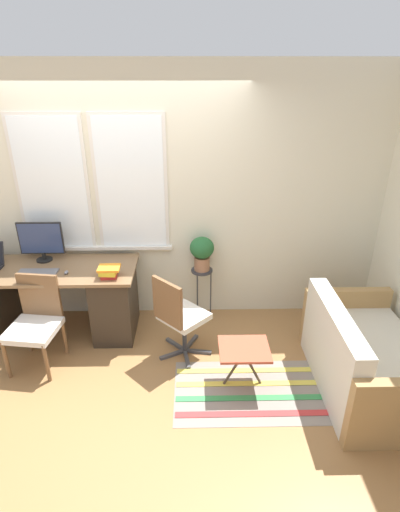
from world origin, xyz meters
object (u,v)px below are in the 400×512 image
mouse (66,272)px  couch_loveseat (365,361)px  office_chair_swivel (179,316)px  plant_stand (202,276)px  folding_stool (244,351)px  potted_plant (202,251)px  book_stack (109,271)px  monitor (41,240)px  keyboard (38,273)px  desk_chair_wooden (35,321)px

mouse → couch_loveseat: size_ratio=0.05×
mouse → couch_loveseat: (2.75, -0.76, -0.51)m
office_chair_swivel → plant_stand: size_ratio=1.46×
mouse → folding_stool: bearing=-23.2°
mouse → potted_plant: 1.40m
mouse → potted_plant: size_ratio=0.17×
book_stack → folding_stool: 1.48m
monitor → couch_loveseat: bearing=-19.3°
mouse → folding_stool: (1.69, -0.72, -0.41)m
monitor → keyboard: 0.37m
office_chair_swivel → folding_stool: (0.58, -0.42, -0.09)m
office_chair_swivel → keyboard: bearing=32.2°
monitor → office_chair_swivel: size_ratio=0.51×
office_chair_swivel → potted_plant: 0.81m
office_chair_swivel → couch_loveseat: bearing=-150.6°
potted_plant → couch_loveseat: bearing=-39.0°
plant_stand → monitor: bearing=-177.9°
potted_plant → office_chair_swivel: bearing=-109.1°
desk_chair_wooden → office_chair_swivel: office_chair_swivel is taller
monitor → potted_plant: monitor is taller
folding_stool → office_chair_swivel: bearing=144.0°
mouse → book_stack: 0.44m
keyboard → desk_chair_wooden: (0.05, -0.37, -0.32)m
keyboard → folding_stool: 2.14m
monitor → folding_stool: monitor is taller
keyboard → mouse: (0.29, -0.01, 0.01)m
desk_chair_wooden → folding_stool: bearing=-3.0°
couch_loveseat → folding_stool: 1.07m
monitor → couch_loveseat: size_ratio=0.33×
monitor → potted_plant: 1.67m
book_stack → couch_loveseat: 2.47m
office_chair_swivel → folding_stool: bearing=-170.9°
keyboard → book_stack: bearing=-6.5°
couch_loveseat → potted_plant: size_ratio=3.60×
desk_chair_wooden → office_chair_swivel: bearing=10.1°
plant_stand → potted_plant: potted_plant is taller
keyboard → plant_stand: (1.63, 0.36, -0.25)m
office_chair_swivel → potted_plant: potted_plant is taller
couch_loveseat → folding_stool: couch_loveseat is taller
monitor → keyboard: monitor is taller
plant_stand → couch_loveseat: bearing=-39.0°
couch_loveseat → plant_stand: size_ratio=2.24×
monitor → plant_stand: 1.73m
monitor → office_chair_swivel: bearing=-23.4°
potted_plant → monitor: bearing=-177.9°
couch_loveseat → book_stack: bearing=73.3°
monitor → desk_chair_wooden: 0.86m
potted_plant → folding_stool: size_ratio=0.86×
folding_stool → keyboard: bearing=159.5°
folding_stool → desk_chair_wooden: bearing=169.2°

